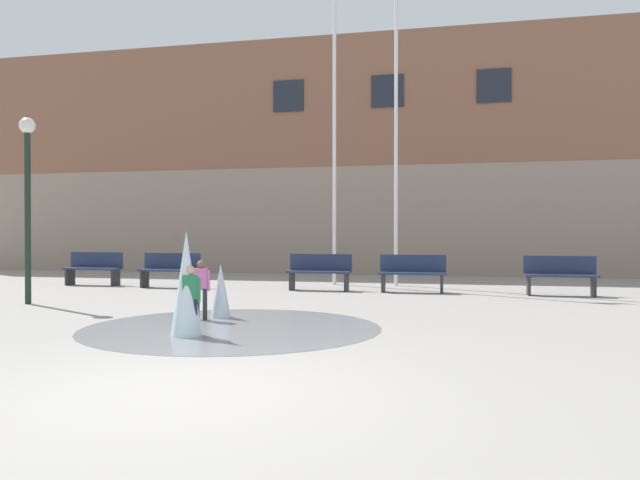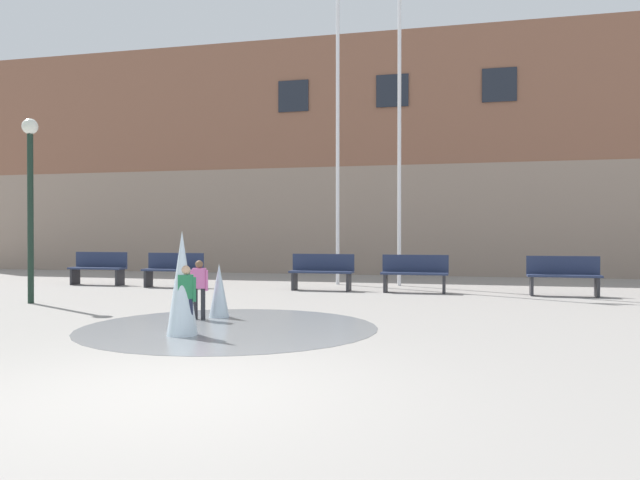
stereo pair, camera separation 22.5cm
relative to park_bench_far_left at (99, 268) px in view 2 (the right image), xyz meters
name	(u,v)px [view 2 (the right image)]	position (x,y,z in m)	size (l,w,h in m)	color
ground_plane	(168,392)	(7.43, -10.21, -0.48)	(100.00, 100.00, 0.00)	gray
library_building	(402,163)	(7.43, 8.89, 3.70)	(36.00, 6.05, 8.35)	gray
splash_fountain	(205,298)	(6.19, -6.68, -0.01)	(4.52, 4.52, 1.47)	gray
park_bench_far_left	(99,268)	(0.00, 0.00, 0.00)	(1.60, 0.44, 0.91)	#28282D
park_bench_under_left_flagpole	(174,269)	(2.40, -0.24, 0.00)	(1.60, 0.44, 0.91)	#28282D
park_bench_center	(322,271)	(6.41, -0.11, 0.00)	(1.60, 0.44, 0.91)	#28282D
park_bench_under_right_flagpole	(415,273)	(8.73, -0.16, 0.00)	(1.60, 0.44, 0.91)	#28282D
park_bench_near_trashcan	(564,275)	(12.11, -0.20, 0.00)	(1.60, 0.44, 0.91)	#28282D
child_running	(199,285)	(5.69, -5.78, 0.10)	(0.31, 0.17, 0.99)	#28282D
child_in_fountain	(186,295)	(6.20, -7.34, 0.10)	(0.31, 0.20, 0.99)	#1E233D
flagpole_left	(339,115)	(6.44, 1.75, 4.25)	(0.80, 0.10, 8.96)	silver
flagpole_right	(400,114)	(8.16, 1.75, 4.22)	(0.80, 0.10, 8.89)	silver
lamp_post_left_lane	(30,182)	(1.31, -4.36, 2.00)	(0.32, 0.32, 3.77)	#192D23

